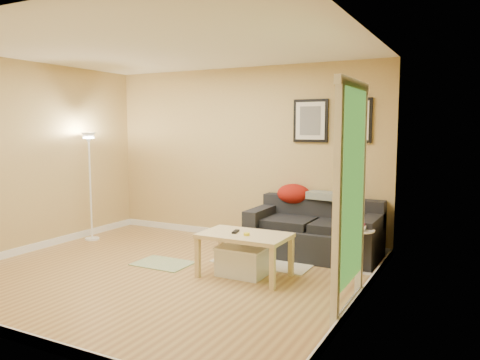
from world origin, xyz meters
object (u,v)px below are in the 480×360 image
(side_table, at_px, (359,251))
(book_stack, at_px, (358,226))
(coffee_table, at_px, (245,255))
(floor_lamp, at_px, (90,189))
(storage_bin, at_px, (242,261))
(sofa, at_px, (314,228))

(side_table, height_order, book_stack, book_stack)
(coffee_table, relative_size, floor_lamp, 0.61)
(storage_bin, bearing_deg, coffee_table, -36.04)
(storage_bin, distance_m, side_table, 1.37)
(sofa, height_order, floor_lamp, floor_lamp)
(floor_lamp, bearing_deg, storage_bin, -9.72)
(side_table, bearing_deg, floor_lamp, -177.07)
(coffee_table, xyz_separation_m, book_stack, (1.12, 0.71, 0.31))
(sofa, height_order, storage_bin, sofa)
(coffee_table, xyz_separation_m, side_table, (1.14, 0.72, 0.01))
(sofa, relative_size, storage_bin, 3.04)
(storage_bin, distance_m, book_stack, 1.40)
(book_stack, bearing_deg, sofa, 151.22)
(storage_bin, height_order, side_table, side_table)
(sofa, xyz_separation_m, floor_lamp, (-3.31, -0.69, 0.40))
(coffee_table, xyz_separation_m, floor_lamp, (-2.88, 0.52, 0.53))
(sofa, bearing_deg, book_stack, -35.57)
(storage_bin, distance_m, floor_lamp, 2.94)
(coffee_table, bearing_deg, book_stack, 28.78)
(side_table, distance_m, book_stack, 0.30)
(side_table, bearing_deg, book_stack, -136.57)
(coffee_table, distance_m, floor_lamp, 2.98)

